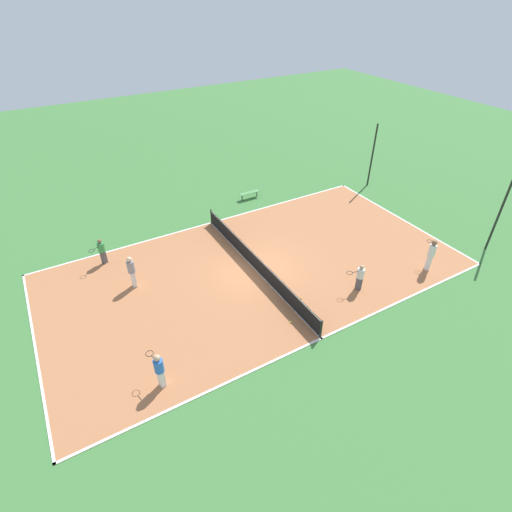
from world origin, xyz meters
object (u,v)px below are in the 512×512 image
object	(u,v)px
player_baseline_gray	(131,270)
fence_post_back_left	(372,156)
tennis_ball_left_sideline	(301,298)
tennis_ball_far_baseline	(290,322)
player_far_white	(360,276)
player_far_green	(102,250)
player_near_white	(431,253)
player_near_blue	(159,368)
tennis_net	(256,262)
fence_post_back_right	(499,214)
bench	(249,193)

from	to	relation	value
player_baseline_gray	fence_post_back_left	world-z (taller)	fence_post_back_left
tennis_ball_left_sideline	tennis_ball_far_baseline	size ratio (longest dim) A/B	1.00
player_far_white	tennis_ball_far_baseline	bearing A→B (deg)	20.50
player_far_green	player_near_white	size ratio (longest dim) A/B	0.83
player_near_white	player_near_blue	bearing A→B (deg)	125.08
tennis_net	tennis_ball_far_baseline	size ratio (longest dim) A/B	163.52
player_near_white	player_baseline_gray	xyz separation A→B (m)	(-6.34, -13.74, -0.03)
player_far_white	fence_post_back_right	bearing A→B (deg)	-169.46
tennis_net	player_far_green	bearing A→B (deg)	-124.27
tennis_net	bench	xyz separation A→B (m)	(-7.33, 3.72, -0.13)
player_near_blue	fence_post_back_left	size ratio (longest dim) A/B	0.37
player_baseline_gray	player_near_blue	size ratio (longest dim) A/B	1.06
bench	player_near_blue	xyz separation A→B (m)	(11.80, -10.41, 0.59)
tennis_ball_far_baseline	fence_post_back_left	size ratio (longest dim) A/B	0.02
player_far_white	tennis_ball_far_baseline	distance (m)	4.29
player_baseline_gray	player_far_white	size ratio (longest dim) A/B	1.22
player_near_white	player_baseline_gray	world-z (taller)	player_near_white
bench	fence_post_back_right	size ratio (longest dim) A/B	0.32
player_baseline_gray	tennis_net	bearing A→B (deg)	-105.09
player_near_white	player_far_green	bearing A→B (deg)	93.17
player_far_green	tennis_ball_far_baseline	xyz separation A→B (m)	(8.78, 6.13, -0.81)
tennis_net	player_near_white	world-z (taller)	player_near_white
tennis_net	bench	world-z (taller)	tennis_net
tennis_ball_left_sideline	tennis_ball_far_baseline	distance (m)	1.72
tennis_net	fence_post_back_left	distance (m)	13.32
tennis_ball_far_baseline	tennis_net	bearing A→B (deg)	171.38
player_baseline_gray	player_near_blue	bearing A→B (deg)	175.42
player_near_blue	player_far_white	xyz separation A→B (m)	(-0.59, 10.27, -0.14)
player_far_white	tennis_ball_left_sideline	xyz separation A→B (m)	(-0.79, -2.86, -0.78)
player_near_white	fence_post_back_left	distance (m)	10.38
player_baseline_gray	player_near_blue	world-z (taller)	player_baseline_gray
tennis_net	player_far_white	size ratio (longest dim) A/B	7.68
tennis_net	tennis_ball_left_sideline	xyz separation A→B (m)	(3.10, 0.71, -0.46)
tennis_net	tennis_ball_left_sideline	world-z (taller)	tennis_net
player_far_white	player_baseline_gray	bearing A→B (deg)	-14.56
tennis_ball_far_baseline	player_near_white	bearing A→B (deg)	87.92
bench	player_near_white	bearing A→B (deg)	-70.82
player_near_blue	fence_post_back_left	xyz separation A→B (m)	(-9.30, 18.99, 1.28)
bench	tennis_ball_far_baseline	size ratio (longest dim) A/B	21.57
tennis_net	player_near_blue	distance (m)	8.07
bench	fence_post_back_right	bearing A→B (deg)	-54.77
player_far_green	fence_post_back_right	size ratio (longest dim) A/B	0.33
bench	player_far_green	world-z (taller)	player_far_green
player_near_white	player_baseline_gray	distance (m)	15.13
player_near_white	tennis_ball_left_sideline	world-z (taller)	player_near_white
tennis_ball_left_sideline	tennis_ball_far_baseline	world-z (taller)	same
player_baseline_gray	fence_post_back_left	distance (m)	18.49
player_near_white	tennis_ball_left_sideline	distance (m)	7.31
bench	player_near_white	size ratio (longest dim) A/B	0.81
fence_post_back_left	player_far_green	bearing A→B (deg)	-89.37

